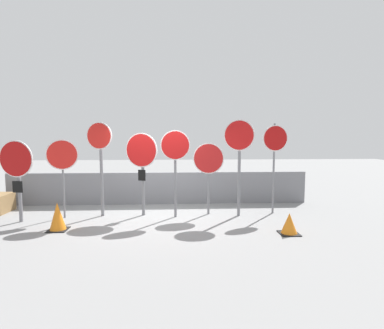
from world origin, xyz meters
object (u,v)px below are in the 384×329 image
(stop_sign_5, at_px, (208,163))
(stop_sign_1, at_px, (62,159))
(traffic_cone_1, at_px, (58,216))
(stop_sign_2, at_px, (100,151))
(traffic_cone_0, at_px, (289,224))
(stop_sign_3, at_px, (142,158))
(stop_sign_4, at_px, (175,153))
(stop_sign_7, at_px, (275,146))
(stop_sign_6, at_px, (239,147))
(stop_sign_0, at_px, (17,167))

(stop_sign_5, bearing_deg, stop_sign_1, -166.00)
(traffic_cone_1, bearing_deg, stop_sign_2, 58.60)
(stop_sign_1, height_order, traffic_cone_0, stop_sign_1)
(stop_sign_5, bearing_deg, stop_sign_3, -167.64)
(stop_sign_3, relative_size, stop_sign_4, 0.97)
(stop_sign_7, bearing_deg, stop_sign_6, -175.15)
(stop_sign_3, xyz_separation_m, traffic_cone_0, (3.53, -1.77, -1.39))
(stop_sign_2, bearing_deg, stop_sign_6, 12.78)
(stop_sign_2, bearing_deg, stop_sign_3, 15.97)
(stop_sign_2, distance_m, stop_sign_5, 3.01)
(stop_sign_1, height_order, stop_sign_2, stop_sign_2)
(stop_sign_2, relative_size, stop_sign_7, 1.01)
(stop_sign_5, relative_size, stop_sign_7, 0.79)
(stop_sign_2, distance_m, stop_sign_6, 3.82)
(stop_sign_2, bearing_deg, traffic_cone_1, -105.80)
(traffic_cone_1, bearing_deg, stop_sign_6, 12.66)
(traffic_cone_1, bearing_deg, stop_sign_3, 33.07)
(stop_sign_0, height_order, stop_sign_4, stop_sign_4)
(stop_sign_0, distance_m, stop_sign_1, 1.09)
(stop_sign_1, relative_size, stop_sign_7, 0.83)
(stop_sign_1, distance_m, stop_sign_3, 2.11)
(stop_sign_6, xyz_separation_m, traffic_cone_0, (0.85, -1.58, -1.68))
(stop_sign_3, height_order, stop_sign_5, stop_sign_3)
(stop_sign_1, xyz_separation_m, stop_sign_3, (2.10, 0.15, -0.00))
(stop_sign_0, relative_size, stop_sign_6, 0.79)
(stop_sign_2, height_order, stop_sign_3, stop_sign_2)
(stop_sign_4, distance_m, traffic_cone_0, 3.39)
(stop_sign_4, height_order, traffic_cone_1, stop_sign_4)
(stop_sign_3, bearing_deg, stop_sign_6, 16.94)
(stop_sign_0, relative_size, traffic_cone_0, 4.40)
(stop_sign_0, bearing_deg, traffic_cone_0, 1.26)
(stop_sign_4, xyz_separation_m, stop_sign_6, (1.75, 0.03, 0.16))
(stop_sign_0, bearing_deg, stop_sign_4, 16.02)
(stop_sign_4, relative_size, traffic_cone_1, 3.56)
(stop_sign_2, xyz_separation_m, stop_sign_4, (2.06, -0.22, -0.06))
(stop_sign_0, height_order, traffic_cone_1, stop_sign_0)
(stop_sign_0, xyz_separation_m, stop_sign_4, (4.05, 0.28, 0.31))
(stop_sign_1, relative_size, stop_sign_2, 0.82)
(stop_sign_0, height_order, stop_sign_5, stop_sign_0)
(stop_sign_5, distance_m, stop_sign_6, 0.96)
(stop_sign_0, xyz_separation_m, stop_sign_1, (1.01, 0.36, 0.17))
(stop_sign_0, height_order, stop_sign_1, stop_sign_1)
(stop_sign_4, distance_m, stop_sign_6, 1.76)
(stop_sign_5, distance_m, traffic_cone_0, 2.76)
(stop_sign_1, distance_m, traffic_cone_0, 6.03)
(traffic_cone_1, bearing_deg, traffic_cone_0, -5.85)
(stop_sign_4, relative_size, traffic_cone_0, 4.94)
(stop_sign_0, relative_size, stop_sign_2, 0.81)
(stop_sign_1, bearing_deg, stop_sign_0, -178.67)
(stop_sign_7, height_order, traffic_cone_0, stop_sign_7)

